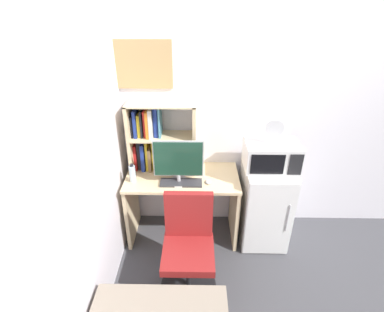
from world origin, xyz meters
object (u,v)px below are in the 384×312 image
hutch_bookshelf (154,137)px  computer_mouse (208,182)px  desk_chair (188,251)px  desk_fan (274,130)px  wall_corkboard (138,65)px  monitor (178,161)px  water_bottle (132,174)px  mini_fridge (264,204)px  microwave (271,156)px  keyboard (181,183)px

hutch_bookshelf → computer_mouse: hutch_bookshelf is taller
desk_chair → desk_fan: bearing=38.4°
computer_mouse → wall_corkboard: size_ratio=0.12×
desk_chair → monitor: bearing=101.3°
hutch_bookshelf → water_bottle: (-0.19, -0.28, -0.27)m
computer_mouse → desk_fan: desk_fan is taller
mini_fridge → hutch_bookshelf: bearing=170.3°
water_bottle → desk_chair: water_bottle is taller
mini_fridge → desk_fan: 0.85m
monitor → microwave: bearing=5.3°
water_bottle → desk_chair: (0.56, -0.54, -0.47)m
desk_chair → wall_corkboard: size_ratio=1.44×
keyboard → desk_chair: (0.09, -0.52, -0.39)m
keyboard → wall_corkboard: wall_corkboard is taller
computer_mouse → desk_chair: desk_chair is taller
monitor → desk_fan: (0.89, 0.08, 0.29)m
microwave → wall_corkboard: bearing=166.2°
water_bottle → mini_fridge: bearing=3.3°
mini_fridge → monitor: bearing=-174.9°
monitor → desk_chair: 0.83m
computer_mouse → desk_fan: bearing=8.3°
hutch_bookshelf → computer_mouse: size_ratio=9.12×
keyboard → desk_fan: (0.87, 0.10, 0.52)m
computer_mouse → wall_corkboard: bearing=148.9°
microwave → desk_fan: size_ratio=2.11×
monitor → microwave: 0.90m
hutch_bookshelf → keyboard: (0.28, -0.30, -0.35)m
microwave → wall_corkboard: 1.54m
keyboard → desk_chair: desk_chair is taller
monitor → microwave: (0.90, 0.08, 0.02)m
monitor → computer_mouse: 0.37m
computer_mouse → microwave: 0.66m
keyboard → hutch_bookshelf: bearing=132.9°
computer_mouse → wall_corkboard: (-0.68, 0.41, 1.04)m
water_bottle → desk_chair: size_ratio=0.21×
desk_chair → keyboard: bearing=99.4°
hutch_bookshelf → keyboard: 0.54m
microwave → desk_chair: microwave is taller
keyboard → desk_fan: 1.02m
computer_mouse → desk_chair: 0.69m
monitor → desk_chair: bearing=-78.7°
hutch_bookshelf → desk_chair: 1.16m
keyboard → microwave: 0.92m
hutch_bookshelf → monitor: hutch_bookshelf is taller
microwave → hutch_bookshelf: bearing=170.4°
hutch_bookshelf → microwave: hutch_bookshelf is taller
desk_chair → wall_corkboard: wall_corkboard is taller
water_bottle → wall_corkboard: wall_corkboard is taller
water_bottle → microwave: 1.36m
keyboard → desk_chair: size_ratio=0.44×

